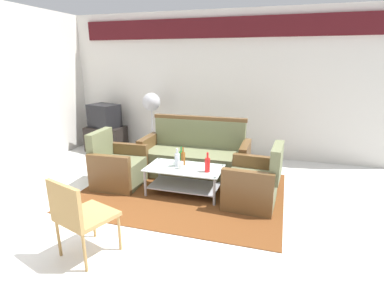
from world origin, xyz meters
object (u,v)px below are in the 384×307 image
(armchair_right, at_px, (254,184))
(coffee_table, at_px, (184,176))
(bottle_red, at_px, (207,165))
(wicker_chair, at_px, (78,213))
(bottle_green, at_px, (181,157))
(television, at_px, (104,116))
(cup, at_px, (181,165))
(pedestal_fan, at_px, (151,106))
(armchair_left, at_px, (118,168))
(tv_stand, at_px, (106,139))
(bottle_brown, at_px, (183,158))
(bottle_clear, at_px, (177,159))
(couch, at_px, (195,157))

(armchair_right, bearing_deg, coffee_table, 90.82)
(bottle_red, height_order, wicker_chair, wicker_chair)
(bottle_green, xyz_separation_m, television, (-2.23, 1.47, 0.25))
(bottle_red, height_order, cup, bottle_red)
(armchair_right, xyz_separation_m, coffee_table, (-1.01, 0.04, -0.02))
(bottle_red, xyz_separation_m, pedestal_fan, (-1.61, 1.76, 0.50))
(armchair_left, distance_m, coffee_table, 1.10)
(armchair_right, distance_m, coffee_table, 1.01)
(cup, bearing_deg, tv_stand, 143.60)
(coffee_table, relative_size, pedestal_fan, 0.87)
(wicker_chair, bearing_deg, television, 136.82)
(bottle_brown, bearing_deg, tv_stand, 146.03)
(bottle_clear, bearing_deg, cup, -44.20)
(armchair_right, bearing_deg, cup, 93.85)
(cup, height_order, television, television)
(bottle_green, xyz_separation_m, cup, (0.07, -0.22, -0.05))
(armchair_left, xyz_separation_m, wicker_chair, (0.60, -1.75, 0.21))
(bottle_brown, height_order, bottle_clear, bottle_clear)
(coffee_table, relative_size, wicker_chair, 1.31)
(armchair_right, distance_m, pedestal_fan, 2.94)
(bottle_green, xyz_separation_m, wicker_chair, (-0.40, -1.90, -0.01))
(armchair_left, bearing_deg, bottle_brown, 92.24)
(bottle_green, bearing_deg, television, 146.57)
(television, height_order, pedestal_fan, pedestal_fan)
(bottle_clear, distance_m, wicker_chair, 1.80)
(couch, relative_size, coffee_table, 1.64)
(cup, xyz_separation_m, television, (-2.29, 1.69, 0.30))
(bottle_clear, bearing_deg, wicker_chair, -102.32)
(couch, relative_size, bottle_red, 6.42)
(armchair_left, xyz_separation_m, coffee_table, (1.10, -0.01, -0.02))
(bottle_brown, xyz_separation_m, television, (-2.28, 1.54, 0.25))
(couch, relative_size, armchair_right, 2.13)
(bottle_red, relative_size, pedestal_fan, 0.22)
(armchair_right, relative_size, bottle_green, 3.30)
(coffee_table, bearing_deg, bottle_clear, 168.10)
(bottle_brown, relative_size, cup, 2.69)
(couch, xyz_separation_m, bottle_clear, (-0.05, -0.77, 0.20))
(pedestal_fan, bearing_deg, cup, -55.09)
(bottle_brown, distance_m, cup, 0.17)
(bottle_clear, xyz_separation_m, television, (-2.21, 1.62, 0.25))
(coffee_table, xyz_separation_m, bottle_clear, (-0.12, 0.02, 0.24))
(couch, xyz_separation_m, pedestal_fan, (-1.19, 0.89, 0.70))
(television, bearing_deg, bottle_green, 162.25)
(bottle_red, bearing_deg, armchair_left, 176.62)
(bottle_brown, bearing_deg, armchair_left, -175.10)
(television, bearing_deg, bottle_red, 163.20)
(couch, relative_size, pedestal_fan, 1.42)
(bottle_red, bearing_deg, coffee_table, 168.51)
(cup, relative_size, pedestal_fan, 0.08)
(bottle_green, bearing_deg, armchair_right, -10.84)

